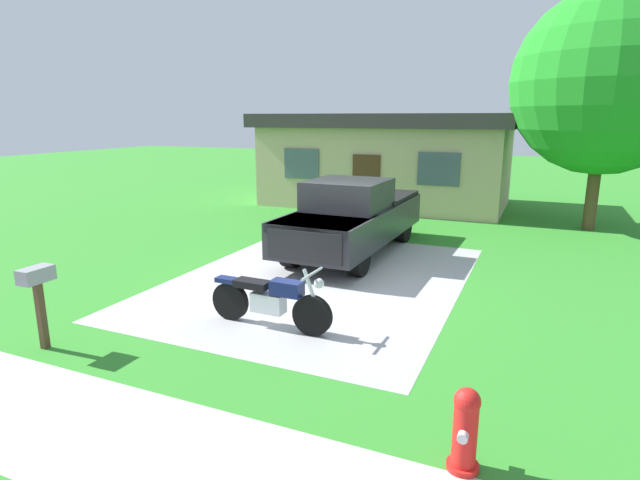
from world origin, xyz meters
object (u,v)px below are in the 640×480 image
pickup_truck (354,216)px  fire_hydrant (465,430)px  motorcycle (270,300)px  mailbox (37,286)px  neighbor_house (387,158)px  shade_tree (606,82)px

pickup_truck → fire_hydrant: bearing=-62.7°
motorcycle → mailbox: mailbox is taller
neighbor_house → motorcycle: bearing=-81.8°
pickup_truck → neighbor_house: bearing=100.5°
neighbor_house → shade_tree: bearing=-17.2°
pickup_truck → neighbor_house: neighbor_house is taller
motorcycle → fire_hydrant: bearing=-34.0°
motorcycle → shade_tree: bearing=63.4°
shade_tree → neighbor_house: size_ratio=0.73×
shade_tree → neighbor_house: (-7.14, 2.21, -2.57)m
fire_hydrant → neighbor_house: bearing=109.2°
motorcycle → mailbox: bearing=-143.0°
pickup_truck → neighbor_house: size_ratio=0.59×
fire_hydrant → shade_tree: 13.62m
shade_tree → motorcycle: bearing=-116.6°
mailbox → neighbor_house: size_ratio=0.13×
motorcycle → fire_hydrant: (3.43, -2.32, -0.05)m
mailbox → shade_tree: shade_tree is taller
fire_hydrant → mailbox: size_ratio=0.69×
motorcycle → neighbor_house: size_ratio=0.23×
fire_hydrant → shade_tree: (1.87, 12.91, 3.93)m
neighbor_house → fire_hydrant: bearing=-70.8°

